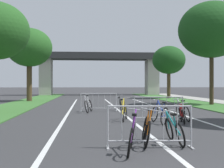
{
  "coord_description": "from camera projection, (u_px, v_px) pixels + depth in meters",
  "views": [
    {
      "loc": [
        -1.95,
        -3.13,
        1.57
      ],
      "look_at": [
        -0.13,
        18.09,
        1.58
      ],
      "focal_mm": 48.41,
      "sensor_mm": 36.0,
      "label": 1
    }
  ],
  "objects": [
    {
      "name": "grass_verge_right",
      "position": [
        198.0,
        104.0,
        23.79
      ],
      "size": [
        3.09,
        48.87,
        0.05
      ],
      "primitive_type": "cube",
      "color": "#386B2D",
      "rests_on": "ground"
    },
    {
      "name": "bicycle_blue_0",
      "position": [
        160.0,
        114.0,
        12.07
      ],
      "size": [
        0.48,
        1.76,
        0.95
      ],
      "rotation": [
        0.0,
        0.0,
        0.13
      ],
      "color": "black",
      "rests_on": "ground"
    },
    {
      "name": "tree_left_oak_near",
      "position": [
        29.0,
        48.0,
        27.36
      ],
      "size": [
        4.12,
        4.12,
        6.67
      ],
      "color": "#4C3823",
      "rests_on": "ground"
    },
    {
      "name": "lane_stripe_center",
      "position": [
        120.0,
        111.0,
        17.37
      ],
      "size": [
        0.14,
        28.27,
        0.01
      ],
      "primitive_type": "cube",
      "color": "silver",
      "rests_on": "ground"
    },
    {
      "name": "bicycle_silver_7",
      "position": [
        183.0,
        112.0,
        13.06
      ],
      "size": [
        0.44,
        1.72,
        0.96
      ],
      "rotation": [
        0.0,
        0.0,
        0.01
      ],
      "color": "black",
      "rests_on": "ground"
    },
    {
      "name": "bicycle_purple_8",
      "position": [
        132.0,
        137.0,
        6.88
      ],
      "size": [
        0.65,
        1.68,
        1.0
      ],
      "rotation": [
        0.0,
        0.0,
        -0.2
      ],
      "color": "black",
      "rests_on": "ground"
    },
    {
      "name": "bicycle_teal_5",
      "position": [
        174.0,
        131.0,
        7.92
      ],
      "size": [
        0.48,
        1.63,
        0.88
      ],
      "rotation": [
        0.0,
        0.0,
        0.0
      ],
      "color": "black",
      "rests_on": "ground"
    },
    {
      "name": "bicycle_yellow_3",
      "position": [
        124.0,
        112.0,
        12.97
      ],
      "size": [
        0.58,
        1.72,
        0.97
      ],
      "rotation": [
        0.0,
        0.0,
        -0.25
      ],
      "color": "black",
      "rests_on": "ground"
    },
    {
      "name": "overpass_bridge",
      "position": [
        100.0,
        64.0,
        43.53
      ],
      "size": [
        20.96,
        3.54,
        6.05
      ],
      "color": "#2D2D30",
      "rests_on": "ground"
    },
    {
      "name": "tree_right_oak_mid",
      "position": [
        212.0,
        30.0,
        22.6
      ],
      "size": [
        4.94,
        4.94,
        7.76
      ],
      "color": "#3D2D1E",
      "rests_on": "ground"
    },
    {
      "name": "crowd_barrier_second",
      "position": [
        159.0,
        109.0,
        12.57
      ],
      "size": [
        2.12,
        0.48,
        1.05
      ],
      "rotation": [
        0.0,
        0.0,
        -0.02
      ],
      "color": "#ADADB2",
      "rests_on": "ground"
    },
    {
      "name": "lane_stripe_right_lane",
      "position": [
        170.0,
        111.0,
        17.62
      ],
      "size": [
        0.14,
        28.27,
        0.01
      ],
      "primitive_type": "cube",
      "color": "silver",
      "rests_on": "ground"
    },
    {
      "name": "bicycle_white_2",
      "position": [
        88.0,
        105.0,
        16.82
      ],
      "size": [
        0.73,
        1.75,
        1.01
      ],
      "rotation": [
        0.0,
        0.0,
        2.93
      ],
      "color": "black",
      "rests_on": "ground"
    },
    {
      "name": "bicycle_black_6",
      "position": [
        121.0,
        105.0,
        17.94
      ],
      "size": [
        0.5,
        1.64,
        0.91
      ],
      "rotation": [
        0.0,
        0.0,
        -0.14
      ],
      "color": "black",
      "rests_on": "ground"
    },
    {
      "name": "crowd_barrier_nearest",
      "position": [
        150.0,
        127.0,
        7.38
      ],
      "size": [
        2.13,
        0.56,
        1.05
      ],
      "rotation": [
        0.0,
        0.0,
        -0.06
      ],
      "color": "#ADADB2",
      "rests_on": "ground"
    },
    {
      "name": "grass_verge_left",
      "position": [
        21.0,
        105.0,
        22.62
      ],
      "size": [
        3.09,
        48.87,
        0.05
      ],
      "primitive_type": "cube",
      "color": "#386B2D",
      "rests_on": "ground"
    },
    {
      "name": "bicycle_orange_1",
      "position": [
        146.0,
        130.0,
        7.74
      ],
      "size": [
        0.51,
        1.67,
        1.0
      ],
      "rotation": [
        0.0,
        0.0,
        3.01
      ],
      "color": "black",
      "rests_on": "ground"
    },
    {
      "name": "bicycle_red_4",
      "position": [
        182.0,
        115.0,
        12.12
      ],
      "size": [
        0.65,
        1.6,
        0.86
      ],
      "rotation": [
        0.0,
        0.0,
        2.94
      ],
      "color": "black",
      "rests_on": "ground"
    },
    {
      "name": "lane_stripe_left_lane",
      "position": [
        69.0,
        112.0,
        17.12
      ],
      "size": [
        0.14,
        28.27,
        0.01
      ],
      "primitive_type": "cube",
      "color": "silver",
      "rests_on": "ground"
    },
    {
      "name": "tree_right_pine_near",
      "position": [
        169.0,
        60.0,
        33.02
      ],
      "size": [
        3.6,
        3.6,
        5.76
      ],
      "color": "#4C3823",
      "rests_on": "ground"
    },
    {
      "name": "crowd_barrier_third",
      "position": [
        99.0,
        102.0,
        17.44
      ],
      "size": [
        2.11,
        0.45,
        1.05
      ],
      "rotation": [
        0.0,
        0.0,
        0.0
      ],
      "color": "#ADADB2",
      "rests_on": "ground"
    }
  ]
}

